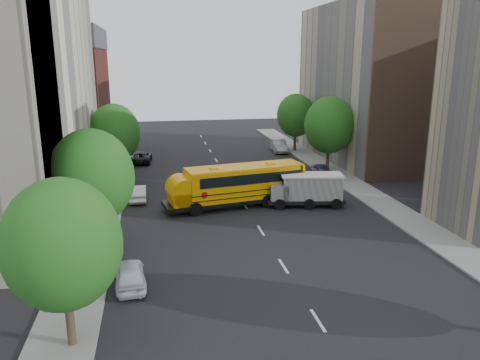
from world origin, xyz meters
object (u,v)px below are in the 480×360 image
object	(u,v)px
street_tree_1	(92,177)
parked_car_5	(279,146)
safari_truck	(306,189)
street_tree_0	(62,245)
street_tree_5	(296,115)
street_tree_2	(114,133)
school_bus	(236,184)
parked_car_2	(141,157)
parked_car_4	(322,171)
parked_car_1	(138,193)
street_tree_4	(329,125)
parked_car_0	(130,274)

from	to	relation	value
street_tree_1	parked_car_5	size ratio (longest dim) A/B	1.62
safari_truck	parked_car_5	size ratio (longest dim) A/B	1.35
street_tree_0	street_tree_5	bearing A→B (deg)	61.19
street_tree_2	safari_truck	world-z (taller)	street_tree_2
street_tree_0	street_tree_1	world-z (taller)	street_tree_1
street_tree_1	school_bus	bearing A→B (deg)	37.96
street_tree_1	safari_truck	size ratio (longest dim) A/B	1.20
school_bus	parked_car_2	xyz separation A→B (m)	(-8.03, 18.46, -1.25)
school_bus	parked_car_2	distance (m)	20.17
street_tree_0	parked_car_4	size ratio (longest dim) A/B	1.87
street_tree_0	school_bus	world-z (taller)	street_tree_0
school_bus	parked_car_2	size ratio (longest dim) A/B	2.60
parked_car_1	parked_car_2	xyz separation A→B (m)	(0.00, 15.28, 0.00)
street_tree_0	parked_car_2	distance (m)	36.72
safari_truck	parked_car_4	world-z (taller)	safari_truck
school_bus	parked_car_5	distance (m)	23.86
parked_car_5	street_tree_4	bearing A→B (deg)	-75.07
safari_truck	parked_car_0	size ratio (longest dim) A/B	1.65
parked_car_2	street_tree_4	bearing A→B (deg)	160.96
safari_truck	street_tree_4	bearing A→B (deg)	70.31
street_tree_4	parked_car_1	size ratio (longest dim) A/B	2.01
safari_truck	parked_car_0	bearing A→B (deg)	-130.25
street_tree_5	safari_truck	bearing A→B (deg)	-104.69
parked_car_0	street_tree_2	bearing A→B (deg)	-90.11
street_tree_0	street_tree_1	size ratio (longest dim) A/B	0.94
street_tree_5	parked_car_1	world-z (taller)	street_tree_5
street_tree_0	parked_car_1	size ratio (longest dim) A/B	1.84
street_tree_5	parked_car_2	xyz separation A→B (m)	(-19.80, -3.56, -4.04)
safari_truck	parked_car_5	world-z (taller)	safari_truck
street_tree_5	school_bus	xyz separation A→B (m)	(-11.77, -22.02, -2.78)
street_tree_4	parked_car_5	distance (m)	12.75
parked_car_2	parked_car_4	size ratio (longest dim) A/B	1.21
street_tree_0	parked_car_5	distance (m)	44.63
parked_car_1	parked_car_4	world-z (taller)	parked_car_4
street_tree_5	street_tree_0	bearing A→B (deg)	-118.81
parked_car_5	street_tree_0	bearing A→B (deg)	-112.07
street_tree_0	parked_car_2	size ratio (longest dim) A/B	1.54
parked_car_2	parked_car_4	distance (m)	21.30
street_tree_4	parked_car_4	distance (m)	5.16
street_tree_2	school_bus	world-z (taller)	street_tree_2
street_tree_0	school_bus	size ratio (longest dim) A/B	0.59
street_tree_0	street_tree_5	xyz separation A→B (m)	(22.00, 40.00, 0.06)
street_tree_1	street_tree_2	size ratio (longest dim) A/B	1.03
street_tree_2	parked_car_2	distance (m)	9.66
street_tree_4	school_bus	bearing A→B (deg)	-139.59
street_tree_1	parked_car_4	xyz separation A→B (m)	(20.60, 15.70, -4.28)
street_tree_1	parked_car_1	world-z (taller)	street_tree_1
street_tree_5	parked_car_5	size ratio (longest dim) A/B	1.54
street_tree_2	school_bus	size ratio (longest dim) A/B	0.62
street_tree_2	parked_car_2	bearing A→B (deg)	75.38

